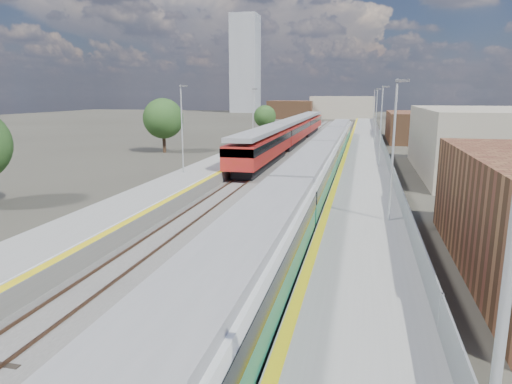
% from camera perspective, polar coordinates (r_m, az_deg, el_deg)
% --- Properties ---
extents(ground, '(320.00, 320.00, 0.00)m').
position_cam_1_polar(ground, '(53.78, 7.73, 3.76)').
color(ground, '#47443A').
rests_on(ground, ground).
extents(ballast_bed, '(10.50, 155.00, 0.06)m').
position_cam_1_polar(ballast_bed, '(56.48, 5.70, 4.24)').
color(ballast_bed, '#565451').
rests_on(ballast_bed, ground).
extents(tracks, '(8.96, 160.00, 0.17)m').
position_cam_1_polar(tracks, '(58.05, 6.51, 4.51)').
color(tracks, '#4C3323').
rests_on(tracks, ground).
extents(platform_right, '(4.70, 155.00, 8.52)m').
position_cam_1_polar(platform_right, '(55.93, 13.40, 4.41)').
color(platform_right, slate).
rests_on(platform_right, ground).
extents(platform_left, '(4.30, 155.00, 8.52)m').
position_cam_1_polar(platform_left, '(57.68, -1.02, 4.95)').
color(platform_left, slate).
rests_on(platform_left, ground).
extents(buildings, '(72.00, 185.50, 40.00)m').
position_cam_1_polar(buildings, '(143.48, 4.05, 13.31)').
color(buildings, brown).
rests_on(buildings, ground).
extents(green_train, '(2.71, 75.65, 2.99)m').
position_cam_1_polar(green_train, '(42.17, 8.31, 4.33)').
color(green_train, black).
rests_on(green_train, ground).
extents(red_train, '(3.09, 62.55, 3.90)m').
position_cam_1_polar(red_train, '(69.84, 4.55, 7.65)').
color(red_train, black).
rests_on(red_train, ground).
extents(tree_b, '(5.33, 5.33, 7.23)m').
position_cam_1_polar(tree_b, '(62.65, -11.52, 8.99)').
color(tree_b, '#382619').
rests_on(tree_b, ground).
extents(tree_c, '(4.19, 4.19, 5.68)m').
position_cam_1_polar(tree_c, '(87.54, 1.11, 9.42)').
color(tree_c, '#382619').
rests_on(tree_c, ground).
extents(tree_d, '(4.33, 4.33, 5.86)m').
position_cam_1_polar(tree_d, '(64.47, 28.98, 7.04)').
color(tree_d, '#382619').
rests_on(tree_d, ground).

